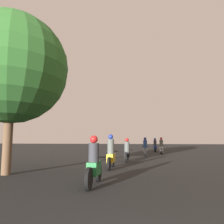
% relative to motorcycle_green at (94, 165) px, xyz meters
% --- Properties ---
extents(motorcycle_green, '(0.60, 1.94, 1.52)m').
position_rel_motorcycle_green_xyz_m(motorcycle_green, '(0.00, 0.00, 0.00)').
color(motorcycle_green, black).
rests_on(motorcycle_green, ground_plane).
extents(motorcycle_yellow, '(0.60, 1.85, 1.63)m').
position_rel_motorcycle_green_xyz_m(motorcycle_yellow, '(-0.06, 3.87, 0.03)').
color(motorcycle_yellow, black).
rests_on(motorcycle_yellow, ground_plane).
extents(motorcycle_black, '(0.60, 1.96, 1.47)m').
position_rel_motorcycle_green_xyz_m(motorcycle_black, '(0.45, 7.33, -0.03)').
color(motorcycle_black, black).
rests_on(motorcycle_black, ground_plane).
extents(motorcycle_silver, '(0.60, 1.97, 1.54)m').
position_rel_motorcycle_green_xyz_m(motorcycle_silver, '(1.62, 12.05, 0.01)').
color(motorcycle_silver, black).
rests_on(motorcycle_silver, ground_plane).
extents(motorcycle_white, '(0.60, 1.86, 1.56)m').
position_rel_motorcycle_green_xyz_m(motorcycle_white, '(3.11, 14.32, 0.01)').
color(motorcycle_white, black).
rests_on(motorcycle_white, ground_plane).
extents(motorcycle_blue, '(0.60, 1.98, 1.51)m').
position_rel_motorcycle_green_xyz_m(motorcycle_blue, '(2.71, 17.76, -0.01)').
color(motorcycle_blue, black).
rests_on(motorcycle_blue, ground_plane).
extents(street_tree, '(4.65, 4.65, 6.68)m').
position_rel_motorcycle_green_xyz_m(street_tree, '(-3.91, 1.47, 3.73)').
color(street_tree, brown).
rests_on(street_tree, ground_plane).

